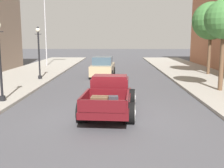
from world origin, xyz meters
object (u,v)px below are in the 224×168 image
object	(u,v)px
street_lamp_far	(39,49)
car_background_tan	(103,67)
street_tree_second	(211,21)
hotrod_truck_maroon	(110,95)
flagpole	(47,13)

from	to	relation	value
street_lamp_far	car_background_tan	bearing A→B (deg)	28.03
street_lamp_far	street_tree_second	xyz separation A→B (m)	(13.50, 3.00, 2.15)
hotrod_truck_maroon	street_lamp_far	size ratio (longest dim) A/B	1.30
car_background_tan	flagpole	distance (m)	11.00
hotrod_truck_maroon	street_lamp_far	xyz separation A→B (m)	(-5.44, 8.52, 1.63)
car_background_tan	flagpole	xyz separation A→B (m)	(-6.37, 7.44, 5.00)
hotrod_truck_maroon	car_background_tan	bearing A→B (deg)	94.45
hotrod_truck_maroon	flagpole	distance (m)	20.39
street_lamp_far	hotrod_truck_maroon	bearing A→B (deg)	-57.46
car_background_tan	street_tree_second	size ratio (longest dim) A/B	0.74
hotrod_truck_maroon	car_background_tan	world-z (taller)	car_background_tan
flagpole	street_tree_second	distance (m)	16.81
street_lamp_far	flagpole	distance (m)	10.60
hotrod_truck_maroon	flagpole	world-z (taller)	flagpole
flagpole	street_tree_second	bearing A→B (deg)	-24.21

